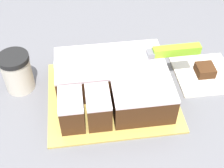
% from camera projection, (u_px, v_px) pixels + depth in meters
% --- Properties ---
extents(countertop, '(1.40, 1.10, 0.91)m').
position_uv_depth(countertop, '(105.00, 163.00, 1.17)').
color(countertop, slate).
rests_on(countertop, ground_plane).
extents(cake_board, '(0.32, 0.27, 0.01)m').
position_uv_depth(cake_board, '(112.00, 96.00, 0.79)').
color(cake_board, gold).
rests_on(cake_board, countertop).
extents(cake, '(0.27, 0.22, 0.08)m').
position_uv_depth(cake, '(113.00, 83.00, 0.76)').
color(cake, '#472814').
rests_on(cake, cake_board).
extents(knife, '(0.36, 0.03, 0.02)m').
position_uv_depth(knife, '(160.00, 53.00, 0.77)').
color(knife, silver).
rests_on(knife, cake).
extents(coffee_cup, '(0.08, 0.08, 0.10)m').
position_uv_depth(coffee_cup, '(17.00, 72.00, 0.78)').
color(coffee_cup, beige).
rests_on(coffee_cup, countertop).
extents(paper_napkin, '(0.15, 0.15, 0.01)m').
position_uv_depth(paper_napkin, '(204.00, 74.00, 0.84)').
color(paper_napkin, white).
rests_on(paper_napkin, countertop).
extents(brownie, '(0.05, 0.05, 0.03)m').
position_uv_depth(brownie, '(205.00, 70.00, 0.83)').
color(brownie, '#472814').
rests_on(brownie, paper_napkin).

